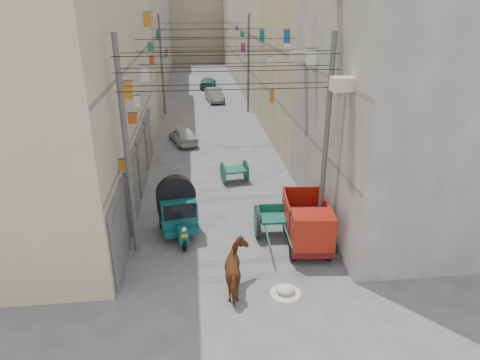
{
  "coord_description": "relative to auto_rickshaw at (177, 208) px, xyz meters",
  "views": [
    {
      "loc": [
        -1.23,
        -8.61,
        8.88
      ],
      "look_at": [
        0.47,
        6.5,
        2.53
      ],
      "focal_mm": 32.0,
      "sensor_mm": 36.0,
      "label": 1
    }
  ],
  "objects": [
    {
      "name": "mini_truck",
      "position": [
        5.0,
        -1.81,
        -0.21
      ],
      "size": [
        1.85,
        3.57,
        1.93
      ],
      "rotation": [
        0.0,
        0.0,
        -0.1
      ],
      "color": "black",
      "rests_on": "ground"
    },
    {
      "name": "distant_car_white",
      "position": [
        0.1,
        12.22,
        -0.57
      ],
      "size": [
        2.22,
        3.57,
        1.13
      ],
      "primitive_type": "imported",
      "rotation": [
        0.0,
        0.0,
        3.43
      ],
      "color": "#B6B6B6",
      "rests_on": "ground"
    },
    {
      "name": "tonga_cart",
      "position": [
        3.83,
        -0.67,
        -0.44
      ],
      "size": [
        1.46,
        3.01,
        1.34
      ],
      "rotation": [
        0.0,
        0.0,
        -0.04
      ],
      "color": "black",
      "rests_on": "ground"
    },
    {
      "name": "distant_car_grey",
      "position": [
        2.94,
        25.2,
        -0.5
      ],
      "size": [
        1.83,
        4.0,
        1.27
      ],
      "primitive_type": "imported",
      "rotation": [
        0.0,
        0.0,
        0.13
      ],
      "color": "#565A57",
      "rests_on": "ground"
    },
    {
      "name": "horse",
      "position": [
        2.05,
        -4.12,
        -0.32
      ],
      "size": [
        0.93,
        1.96,
        1.64
      ],
      "primitive_type": "imported",
      "rotation": [
        0.0,
        0.0,
        3.12
      ],
      "color": "brown",
      "rests_on": "ground"
    },
    {
      "name": "building_row_left",
      "position": [
        -5.95,
        27.0,
        5.32
      ],
      "size": [
        8.0,
        62.0,
        14.0
      ],
      "color": "#B9AE8C",
      "rests_on": "ground"
    },
    {
      "name": "utility_poles",
      "position": [
        2.04,
        9.88,
        2.86
      ],
      "size": [
        7.4,
        22.2,
        8.0
      ],
      "color": "#4F4E50",
      "rests_on": "ground"
    },
    {
      "name": "building_row_right",
      "position": [
        10.04,
        27.0,
        5.32
      ],
      "size": [
        8.0,
        62.0,
        14.0
      ],
      "color": "#A49E9A",
      "rests_on": "ground"
    },
    {
      "name": "distant_car_green",
      "position": [
        2.62,
        32.36,
        -0.57
      ],
      "size": [
        2.09,
        4.08,
        1.13
      ],
      "primitive_type": "imported",
      "rotation": [
        0.0,
        0.0,
        3.01
      ],
      "color": "#226448",
      "rests_on": "ground"
    },
    {
      "name": "ac_units",
      "position": [
        5.69,
        0.55,
        6.3
      ],
      "size": [
        0.7,
        6.55,
        3.35
      ],
      "color": "#BCB4A9",
      "rests_on": "ground"
    },
    {
      "name": "feed_sack",
      "position": [
        3.59,
        -4.42,
        -0.98
      ],
      "size": [
        0.63,
        0.5,
        0.31
      ],
      "primitive_type": "ellipsoid",
      "color": "beige",
      "rests_on": "ground"
    },
    {
      "name": "second_cart",
      "position": [
        2.87,
        5.17,
        -0.52
      ],
      "size": [
        1.48,
        1.35,
        1.16
      ],
      "rotation": [
        0.0,
        0.0,
        0.16
      ],
      "color": "#135342",
      "rests_on": "ground"
    },
    {
      "name": "signboards",
      "position": [
        2.03,
        14.54,
        2.29
      ],
      "size": [
        8.22,
        40.52,
        5.67
      ],
      "color": "#18855A",
      "rests_on": "ground"
    },
    {
      "name": "auto_rickshaw",
      "position": [
        0.0,
        0.0,
        0.0
      ],
      "size": [
        1.9,
        2.83,
        1.93
      ],
      "rotation": [
        0.0,
        0.0,
        0.18
      ],
      "color": "black",
      "rests_on": "ground"
    },
    {
      "name": "shutters_left",
      "position": [
        -1.87,
        3.25,
        0.36
      ],
      "size": [
        0.18,
        14.4,
        2.88
      ],
      "color": "#444449",
      "rests_on": "ground"
    },
    {
      "name": "end_cap_building",
      "position": [
        2.04,
        58.88,
        5.36
      ],
      "size": [
        22.0,
        10.0,
        13.0
      ],
      "primitive_type": "cube",
      "color": "tan",
      "rests_on": "ground"
    },
    {
      "name": "overhead_cables",
      "position": [
        2.04,
        7.28,
        5.63
      ],
      "size": [
        7.4,
        22.52,
        1.12
      ],
      "color": "black",
      "rests_on": "ground"
    }
  ]
}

